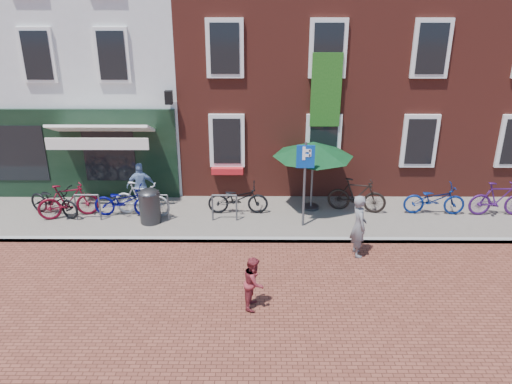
{
  "coord_description": "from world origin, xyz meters",
  "views": [
    {
      "loc": [
        1.51,
        -12.46,
        6.77
      ],
      "look_at": [
        1.42,
        0.78,
        1.18
      ],
      "focal_mm": 36.19,
      "sensor_mm": 36.0,
      "label": 1
    }
  ],
  "objects_px": {
    "bicycle_2": "(124,201)",
    "bicycle_1": "(68,201)",
    "bicycle_4": "(238,198)",
    "bicycle_5": "(357,195)",
    "parasol": "(313,146)",
    "bicycle_3": "(142,199)",
    "woman": "(359,226)",
    "boy": "(254,282)",
    "cafe_person": "(141,186)",
    "litter_bin": "(150,204)",
    "bicycle_0": "(54,201)",
    "parking_sign": "(305,171)",
    "bicycle_7": "(499,199)",
    "bicycle_6": "(434,199)"
  },
  "relations": [
    {
      "from": "bicycle_5",
      "to": "boy",
      "type": "bearing_deg",
      "value": 160.64
    },
    {
      "from": "parasol",
      "to": "bicycle_3",
      "type": "distance_m",
      "value": 5.33
    },
    {
      "from": "litter_bin",
      "to": "bicycle_5",
      "type": "xyz_separation_m",
      "value": [
        6.12,
        0.79,
        -0.04
      ]
    },
    {
      "from": "parasol",
      "to": "bicycle_4",
      "type": "relative_size",
      "value": 1.33
    },
    {
      "from": "litter_bin",
      "to": "woman",
      "type": "relative_size",
      "value": 0.66
    },
    {
      "from": "litter_bin",
      "to": "bicycle_0",
      "type": "height_order",
      "value": "litter_bin"
    },
    {
      "from": "bicycle_7",
      "to": "bicycle_1",
      "type": "bearing_deg",
      "value": 90.48
    },
    {
      "from": "litter_bin",
      "to": "boy",
      "type": "relative_size",
      "value": 0.91
    },
    {
      "from": "parking_sign",
      "to": "bicycle_3",
      "type": "relative_size",
      "value": 1.43
    },
    {
      "from": "bicycle_4",
      "to": "bicycle_6",
      "type": "height_order",
      "value": "same"
    },
    {
      "from": "boy",
      "to": "bicycle_1",
      "type": "height_order",
      "value": "boy"
    },
    {
      "from": "cafe_person",
      "to": "bicycle_5",
      "type": "bearing_deg",
      "value": 171.12
    },
    {
      "from": "bicycle_4",
      "to": "bicycle_7",
      "type": "height_order",
      "value": "bicycle_7"
    },
    {
      "from": "parking_sign",
      "to": "cafe_person",
      "type": "bearing_deg",
      "value": 166.46
    },
    {
      "from": "parasol",
      "to": "boy",
      "type": "relative_size",
      "value": 1.98
    },
    {
      "from": "bicycle_0",
      "to": "cafe_person",
      "type": "bearing_deg",
      "value": -54.84
    },
    {
      "from": "cafe_person",
      "to": "bicycle_3",
      "type": "bearing_deg",
      "value": 94.92
    },
    {
      "from": "parasol",
      "to": "bicycle_6",
      "type": "distance_m",
      "value": 3.98
    },
    {
      "from": "bicycle_1",
      "to": "cafe_person",
      "type": "bearing_deg",
      "value": -91.86
    },
    {
      "from": "boy",
      "to": "bicycle_2",
      "type": "height_order",
      "value": "boy"
    },
    {
      "from": "parasol",
      "to": "bicycle_7",
      "type": "height_order",
      "value": "parasol"
    },
    {
      "from": "bicycle_2",
      "to": "bicycle_1",
      "type": "bearing_deg",
      "value": 97.46
    },
    {
      "from": "litter_bin",
      "to": "bicycle_1",
      "type": "height_order",
      "value": "litter_bin"
    },
    {
      "from": "boy",
      "to": "bicycle_0",
      "type": "xyz_separation_m",
      "value": [
        -6.01,
        4.44,
        -0.03
      ]
    },
    {
      "from": "parasol",
      "to": "cafe_person",
      "type": "relative_size",
      "value": 1.64
    },
    {
      "from": "bicycle_3",
      "to": "parasol",
      "type": "bearing_deg",
      "value": -72.37
    },
    {
      "from": "cafe_person",
      "to": "bicycle_4",
      "type": "bearing_deg",
      "value": 166.39
    },
    {
      "from": "bicycle_2",
      "to": "bicycle_6",
      "type": "distance_m",
      "value": 9.27
    },
    {
      "from": "bicycle_4",
      "to": "bicycle_5",
      "type": "relative_size",
      "value": 1.03
    },
    {
      "from": "bicycle_2",
      "to": "bicycle_6",
      "type": "bearing_deg",
      "value": -85.09
    },
    {
      "from": "woman",
      "to": "bicycle_3",
      "type": "xyz_separation_m",
      "value": [
        -6.05,
        2.16,
        -0.21
      ]
    },
    {
      "from": "bicycle_5",
      "to": "parking_sign",
      "type": "bearing_deg",
      "value": 133.72
    },
    {
      "from": "parking_sign",
      "to": "woman",
      "type": "bearing_deg",
      "value": -48.79
    },
    {
      "from": "woman",
      "to": "boy",
      "type": "bearing_deg",
      "value": 123.87
    },
    {
      "from": "woman",
      "to": "boy",
      "type": "distance_m",
      "value": 3.53
    },
    {
      "from": "boy",
      "to": "bicycle_7",
      "type": "distance_m",
      "value": 8.53
    },
    {
      "from": "litter_bin",
      "to": "bicycle_7",
      "type": "distance_m",
      "value": 10.31
    },
    {
      "from": "boy",
      "to": "bicycle_5",
      "type": "xyz_separation_m",
      "value": [
        3.07,
        4.78,
        0.02
      ]
    },
    {
      "from": "bicycle_2",
      "to": "bicycle_7",
      "type": "bearing_deg",
      "value": -85.76
    },
    {
      "from": "parasol",
      "to": "bicycle_2",
      "type": "height_order",
      "value": "parasol"
    },
    {
      "from": "parasol",
      "to": "woman",
      "type": "relative_size",
      "value": 1.44
    },
    {
      "from": "cafe_person",
      "to": "litter_bin",
      "type": "bearing_deg",
      "value": 106.91
    },
    {
      "from": "bicycle_0",
      "to": "bicycle_1",
      "type": "relative_size",
      "value": 1.03
    },
    {
      "from": "woman",
      "to": "bicycle_3",
      "type": "relative_size",
      "value": 0.95
    },
    {
      "from": "bicycle_7",
      "to": "bicycle_3",
      "type": "bearing_deg",
      "value": 89.82
    },
    {
      "from": "boy",
      "to": "woman",
      "type": "bearing_deg",
      "value": -39.4
    },
    {
      "from": "cafe_person",
      "to": "boy",
      "type": "bearing_deg",
      "value": 117.84
    },
    {
      "from": "parking_sign",
      "to": "bicycle_1",
      "type": "relative_size",
      "value": 1.43
    },
    {
      "from": "boy",
      "to": "bicycle_2",
      "type": "distance_m",
      "value": 5.89
    },
    {
      "from": "bicycle_0",
      "to": "bicycle_6",
      "type": "bearing_deg",
      "value": -65.58
    }
  ]
}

